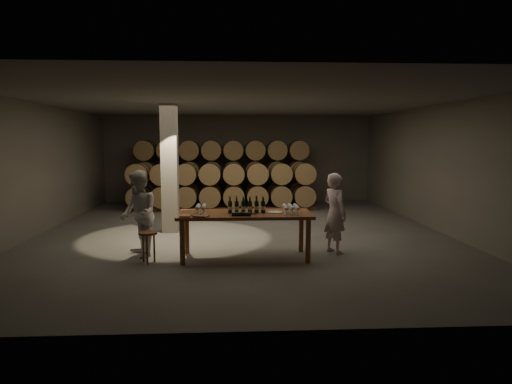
{
  "coord_description": "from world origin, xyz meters",
  "views": [
    {
      "loc": [
        -0.26,
        -11.31,
        2.31
      ],
      "look_at": [
        0.32,
        -0.67,
        1.1
      ],
      "focal_mm": 32.0,
      "sensor_mm": 36.0,
      "label": 1
    }
  ],
  "objects": [
    {
      "name": "person_woman",
      "position": [
        -2.1,
        -2.29,
        0.86
      ],
      "size": [
        0.96,
        1.05,
        1.73
      ],
      "primitive_type": "imported",
      "rotation": [
        0.0,
        0.0,
        -1.1
      ],
      "color": "silver",
      "rests_on": "ground"
    },
    {
      "name": "room",
      "position": [
        -1.8,
        0.2,
        1.6
      ],
      "size": [
        12.0,
        12.0,
        12.0
      ],
      "color": "#52504D",
      "rests_on": "ground"
    },
    {
      "name": "barrel_stack_front",
      "position": [
        -0.57,
        3.8,
        0.83
      ],
      "size": [
        6.26,
        0.95,
        1.57
      ],
      "color": "brown",
      "rests_on": "ground"
    },
    {
      "name": "stool",
      "position": [
        -1.84,
        -2.76,
        0.48
      ],
      "size": [
        0.35,
        0.35,
        0.59
      ],
      "rotation": [
        0.0,
        0.0,
        0.01
      ],
      "color": "brown",
      "rests_on": "ground"
    },
    {
      "name": "glass_cluster_left",
      "position": [
        -0.85,
        -2.59,
        1.03
      ],
      "size": [
        0.2,
        0.42,
        0.18
      ],
      "color": "silver",
      "rests_on": "tasting_table"
    },
    {
      "name": "notebook_near",
      "position": [
        -0.82,
        -2.94,
        0.92
      ],
      "size": [
        0.31,
        0.28,
        0.03
      ],
      "primitive_type": "cube",
      "rotation": [
        0.0,
        0.0,
        -0.32
      ],
      "color": "brown",
      "rests_on": "tasting_table"
    },
    {
      "name": "plate",
      "position": [
        0.59,
        -2.51,
        0.91
      ],
      "size": [
        0.3,
        0.3,
        0.02
      ],
      "primitive_type": "cylinder",
      "color": "silver",
      "rests_on": "tasting_table"
    },
    {
      "name": "tasting_table",
      "position": [
        0.0,
        -2.5,
        0.8
      ],
      "size": [
        2.6,
        1.1,
        0.9
      ],
      "color": "brown",
      "rests_on": "ground"
    },
    {
      "name": "barrel_stack_back",
      "position": [
        -0.57,
        5.2,
        1.2
      ],
      "size": [
        6.26,
        0.95,
        2.31
      ],
      "color": "brown",
      "rests_on": "ground"
    },
    {
      "name": "glass_cluster_right",
      "position": [
        0.89,
        -2.6,
        1.02
      ],
      "size": [
        0.3,
        0.52,
        0.16
      ],
      "color": "silver",
      "rests_on": "tasting_table"
    },
    {
      "name": "pen",
      "position": [
        -0.76,
        -2.95,
        0.91
      ],
      "size": [
        0.14,
        0.02,
        0.01
      ],
      "primitive_type": "cylinder",
      "rotation": [
        0.0,
        1.57,
        -0.06
      ],
      "color": "black",
      "rests_on": "tasting_table"
    },
    {
      "name": "notebook_corner",
      "position": [
        -1.12,
        -2.86,
        0.91
      ],
      "size": [
        0.23,
        0.28,
        0.02
      ],
      "primitive_type": "cube",
      "rotation": [
        0.0,
        0.0,
        -0.15
      ],
      "color": "brown",
      "rests_on": "tasting_table"
    },
    {
      "name": "lying_bottles",
      "position": [
        -0.07,
        -2.87,
        0.94
      ],
      "size": [
        0.45,
        0.08,
        0.08
      ],
      "color": "black",
      "rests_on": "tasting_table"
    },
    {
      "name": "bottle_cluster",
      "position": [
        0.04,
        -2.46,
        1.02
      ],
      "size": [
        0.73,
        0.23,
        0.32
      ],
      "color": "black",
      "rests_on": "tasting_table"
    },
    {
      "name": "person_man",
      "position": [
        1.85,
        -2.18,
        0.83
      ],
      "size": [
        0.64,
        0.72,
        1.65
      ],
      "primitive_type": "imported",
      "rotation": [
        0.0,
        0.0,
        2.07
      ],
      "color": "silver",
      "rests_on": "ground"
    }
  ]
}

